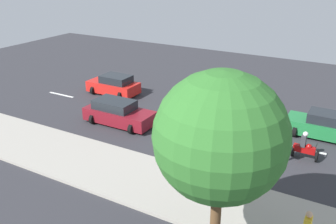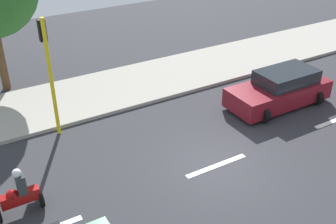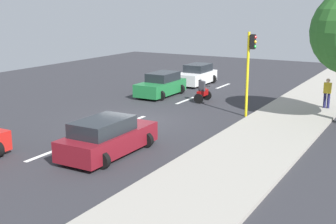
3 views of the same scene
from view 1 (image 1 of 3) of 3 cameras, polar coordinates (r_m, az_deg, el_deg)
ground_plane at (r=23.29m, az=5.48°, el=-2.37°), size 40.00×60.00×0.10m
sidewalk at (r=17.81m, az=-4.02°, el=-10.21°), size 4.00×60.00×0.15m
lane_stripe_far_north at (r=29.80m, az=-16.02°, el=2.56°), size 0.20×2.40×0.01m
lane_stripe_north at (r=26.05m, az=-6.61°, el=0.46°), size 0.20×2.40×0.01m
lane_stripe_mid at (r=23.27m, az=5.48°, el=-2.24°), size 0.20×2.40×0.01m
lane_stripe_south at (r=21.82m, az=20.04°, el=-5.34°), size 0.20×2.40×0.01m
car_maroon at (r=23.54m, az=-7.61°, el=-0.17°), size 2.26×4.50×1.52m
car_red at (r=28.90m, az=-8.29°, el=4.08°), size 2.25×3.94×1.52m
car_green at (r=23.41m, az=22.67°, el=-1.93°), size 2.16×3.97×1.52m
motorcycle at (r=20.55m, az=20.25°, el=-5.13°), size 0.60×1.30×1.53m
traffic_light_corner at (r=16.67m, az=11.26°, el=-1.85°), size 0.49×0.24×4.50m
street_tree_center at (r=11.51m, az=8.02°, el=-3.89°), size 4.22×4.22×6.72m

